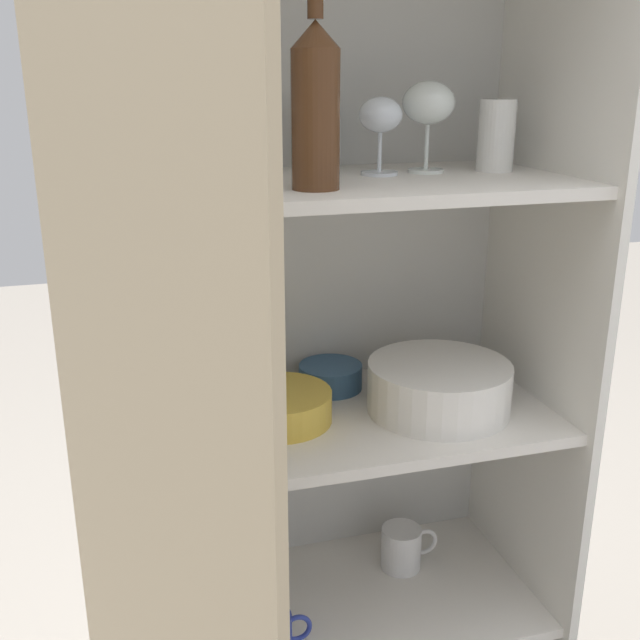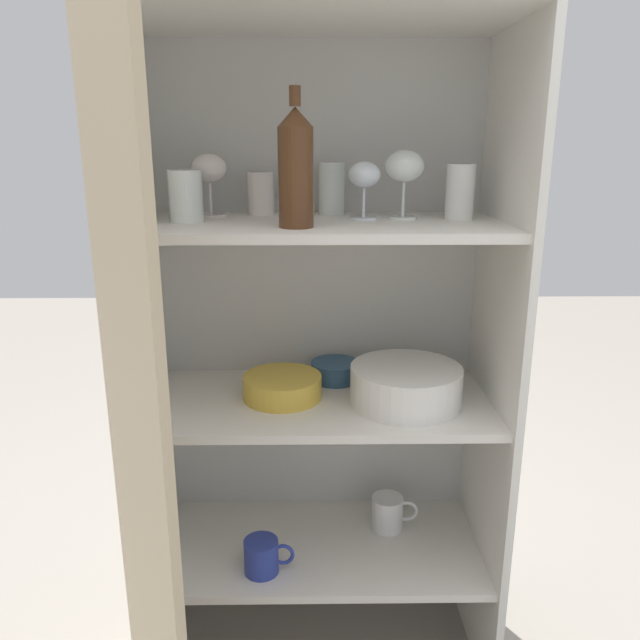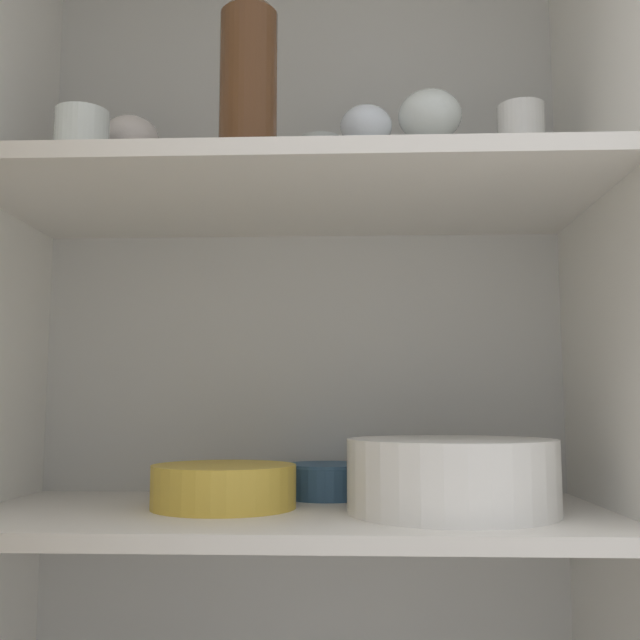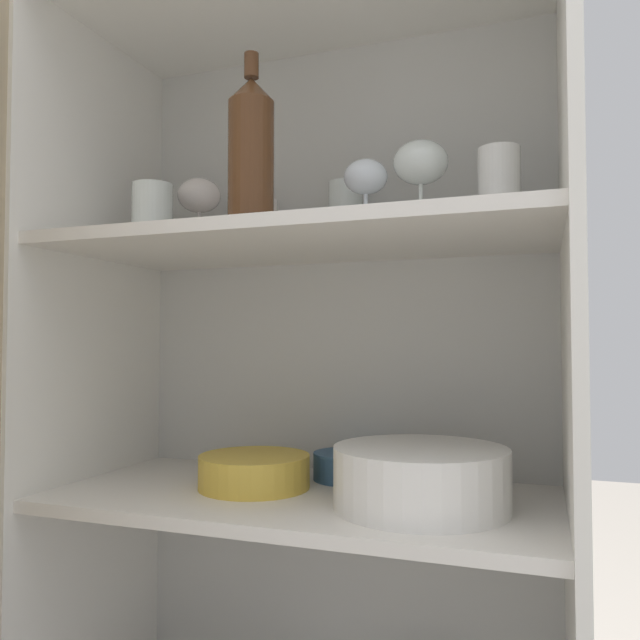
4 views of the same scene
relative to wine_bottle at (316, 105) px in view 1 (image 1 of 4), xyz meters
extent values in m
cube|color=silver|center=(0.05, 0.29, -0.48)|extent=(0.84, 0.02, 1.53)
cube|color=white|center=(-0.36, 0.09, -0.48)|extent=(0.02, 0.42, 1.53)
cube|color=white|center=(0.46, 0.09, -0.48)|extent=(0.02, 0.42, 1.53)
cube|color=silver|center=(0.05, 0.09, -0.95)|extent=(0.80, 0.39, 0.02)
cube|color=silver|center=(0.05, 0.09, -0.55)|extent=(0.80, 0.39, 0.02)
cube|color=silver|center=(0.05, 0.09, -0.13)|extent=(0.80, 0.39, 0.02)
cube|color=tan|center=(-0.27, -0.30, -0.48)|extent=(0.21, 0.37, 1.53)
cylinder|color=silver|center=(-0.09, 0.23, -0.07)|extent=(0.06, 0.06, 0.10)
cylinder|color=white|center=(0.08, 0.23, -0.06)|extent=(0.06, 0.06, 0.12)
cylinder|color=white|center=(0.36, 0.12, -0.06)|extent=(0.06, 0.06, 0.12)
cylinder|color=white|center=(-0.24, 0.09, -0.06)|extent=(0.07, 0.07, 0.11)
cylinder|color=white|center=(0.24, 0.14, -0.12)|extent=(0.06, 0.06, 0.01)
cylinder|color=white|center=(0.24, 0.14, -0.08)|extent=(0.01, 0.01, 0.07)
ellipsoid|color=white|center=(0.24, 0.14, 0.00)|extent=(0.09, 0.09, 0.07)
cylinder|color=silver|center=(-0.20, 0.19, -0.12)|extent=(0.07, 0.07, 0.01)
cylinder|color=silver|center=(-0.20, 0.19, -0.08)|extent=(0.01, 0.01, 0.07)
ellipsoid|color=silver|center=(-0.20, 0.19, -0.01)|extent=(0.08, 0.08, 0.07)
cylinder|color=white|center=(0.15, 0.13, -0.12)|extent=(0.06, 0.06, 0.01)
cylinder|color=white|center=(0.15, 0.13, -0.08)|extent=(0.01, 0.01, 0.06)
ellipsoid|color=white|center=(0.15, 0.13, -0.02)|extent=(0.07, 0.07, 0.06)
cylinder|color=#4C2D19|center=(0.00, 0.00, -0.02)|extent=(0.07, 0.07, 0.20)
cone|color=#4C2D19|center=(0.00, 0.00, 0.10)|extent=(0.07, 0.07, 0.04)
cylinder|color=#4C2D19|center=(0.00, 0.00, 0.13)|extent=(0.02, 0.02, 0.04)
cylinder|color=white|center=(0.25, 0.06, -0.53)|extent=(0.26, 0.26, 0.01)
cylinder|color=white|center=(0.25, 0.06, -0.52)|extent=(0.26, 0.26, 0.01)
cylinder|color=white|center=(0.25, 0.06, -0.52)|extent=(0.26, 0.26, 0.01)
cylinder|color=white|center=(0.25, 0.06, -0.51)|extent=(0.26, 0.26, 0.01)
cylinder|color=white|center=(0.25, 0.06, -0.50)|extent=(0.26, 0.26, 0.01)
cylinder|color=white|center=(0.25, 0.06, -0.49)|extent=(0.26, 0.26, 0.01)
cylinder|color=white|center=(0.25, 0.06, -0.48)|extent=(0.26, 0.26, 0.01)
cylinder|color=white|center=(0.25, 0.06, -0.47)|extent=(0.26, 0.26, 0.01)
cylinder|color=white|center=(0.25, 0.06, -0.46)|extent=(0.26, 0.26, 0.01)
cylinder|color=white|center=(0.25, 0.06, -0.45)|extent=(0.26, 0.26, 0.01)
cylinder|color=gold|center=(-0.04, 0.10, -0.51)|extent=(0.19, 0.19, 0.06)
torus|color=gold|center=(-0.04, 0.10, -0.49)|extent=(0.18, 0.18, 0.01)
cylinder|color=#33567A|center=(0.09, 0.21, -0.51)|extent=(0.12, 0.12, 0.05)
torus|color=#33567A|center=(0.09, 0.21, -0.49)|extent=(0.12, 0.12, 0.01)
cylinder|color=#283893|center=(-0.09, -0.01, -0.90)|extent=(0.08, 0.08, 0.08)
torus|color=#283893|center=(-0.04, -0.01, -0.89)|extent=(0.06, 0.01, 0.06)
cylinder|color=white|center=(0.23, 0.16, -0.89)|extent=(0.08, 0.08, 0.09)
torus|color=white|center=(0.28, 0.16, -0.89)|extent=(0.06, 0.01, 0.06)
camera|label=1|loc=(-0.30, -1.07, 0.04)|focal=42.00mm
camera|label=2|loc=(0.03, -1.28, 0.05)|focal=35.00mm
camera|label=3|loc=(0.12, -0.88, -0.41)|focal=42.00mm
camera|label=4|loc=(0.42, -0.86, -0.30)|focal=35.00mm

